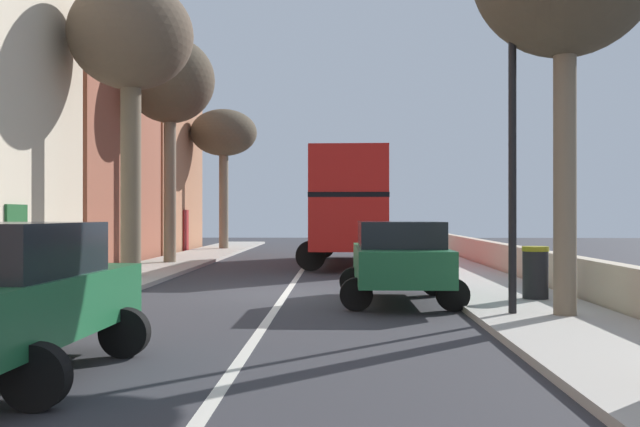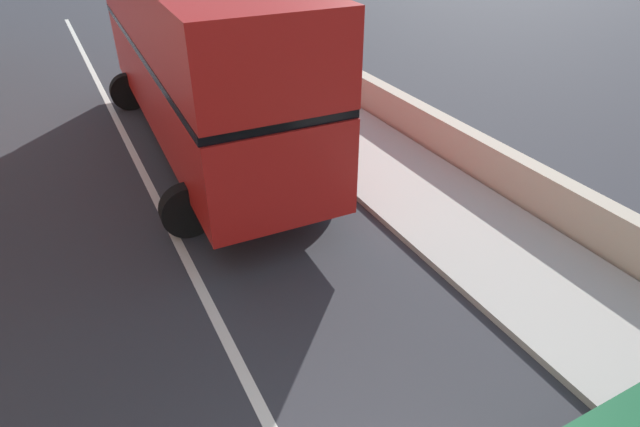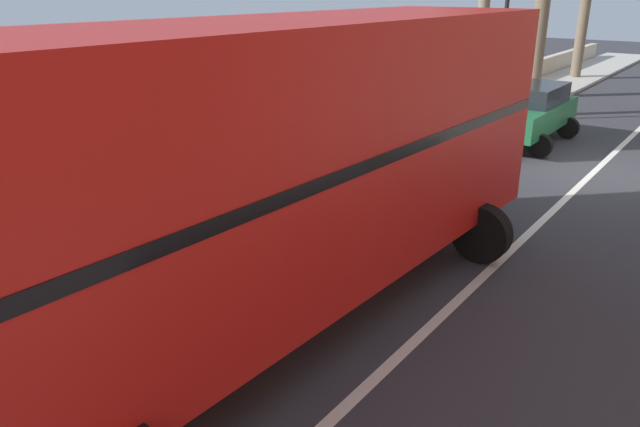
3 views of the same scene
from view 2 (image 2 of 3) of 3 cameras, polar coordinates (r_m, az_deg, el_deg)
name	(u,v)px [view 2 (image 2 of 3)]	position (r m, az deg, el deg)	size (l,w,h in m)	color
double_decker_bus	(197,50)	(12.42, -13.22, 16.87)	(3.80, 10.32, 4.06)	#B31814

